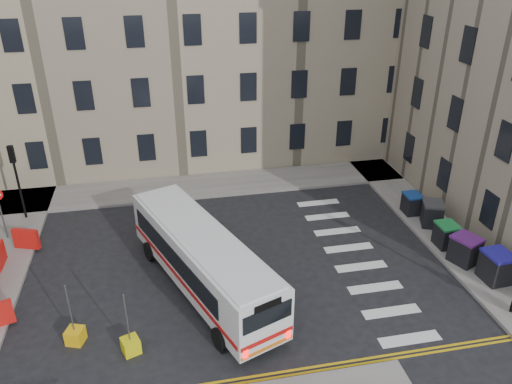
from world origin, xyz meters
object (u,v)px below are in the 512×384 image
object	(u,v)px
wheelie_bin_d	(432,214)
bollard_chevron	(131,346)
wheelie_bin_a	(496,267)
wheelie_bin_c	(446,235)
bollard_yellow	(75,336)
wheelie_bin_e	(412,203)
wheelie_bin_b	(465,250)
bus	(202,258)

from	to	relation	value
wheelie_bin_d	bollard_chevron	xyz separation A→B (m)	(-15.18, -6.02, -0.50)
wheelie_bin_a	bollard_chevron	distance (m)	15.51
bollard_chevron	wheelie_bin_c	bearing A→B (deg)	15.21
wheelie_bin_a	bollard_yellow	distance (m)	17.51
wheelie_bin_e	wheelie_bin_c	bearing A→B (deg)	-88.47
bollard_chevron	wheelie_bin_b	bearing A→B (deg)	9.88
wheelie_bin_c	wheelie_bin_d	distance (m)	2.02
bus	wheelie_bin_d	world-z (taller)	bus
wheelie_bin_b	bollard_chevron	bearing A→B (deg)	167.56
wheelie_bin_b	wheelie_bin_c	distance (m)	1.44
bus	wheelie_bin_b	size ratio (longest dim) A/B	6.68
bollard_yellow	wheelie_bin_c	bearing A→B (deg)	10.44
wheelie_bin_b	bollard_chevron	world-z (taller)	wheelie_bin_b
wheelie_bin_c	bus	bearing A→B (deg)	-176.28
bus	wheelie_bin_b	bearing A→B (deg)	-23.85
wheelie_bin_b	wheelie_bin_d	distance (m)	3.43
wheelie_bin_a	bollard_chevron	bearing A→B (deg)	-179.22
wheelie_bin_b	wheelie_bin_d	bearing A→B (deg)	63.40
bollard_yellow	bollard_chevron	size ratio (longest dim) A/B	1.00
wheelie_bin_b	wheelie_bin_d	world-z (taller)	wheelie_bin_b
wheelie_bin_a	wheelie_bin_c	xyz separation A→B (m)	(-0.63, 2.95, -0.09)
wheelie_bin_d	wheelie_bin_e	size ratio (longest dim) A/B	1.30
bollard_chevron	wheelie_bin_e	bearing A→B (deg)	26.65
wheelie_bin_a	wheelie_bin_b	distance (m)	1.61
wheelie_bin_a	wheelie_bin_e	size ratio (longest dim) A/B	1.23
bollard_yellow	bollard_chevron	xyz separation A→B (m)	(2.03, -0.93, 0.00)
wheelie_bin_d	wheelie_bin_c	bearing A→B (deg)	-78.50
wheelie_bin_d	bollard_chevron	world-z (taller)	wheelie_bin_d
bollard_chevron	bollard_yellow	bearing A→B (deg)	155.47
wheelie_bin_c	wheelie_bin_e	distance (m)	3.38
bus	wheelie_bin_d	bearing A→B (deg)	-7.93
wheelie_bin_a	wheelie_bin_c	distance (m)	3.02
bus	wheelie_bin_c	distance (m)	11.91
bus	wheelie_bin_a	distance (m)	12.68
wheelie_bin_d	bollard_chevron	bearing A→B (deg)	-137.04
bus	bollard_yellow	distance (m)	5.65
wheelie_bin_c	bollard_yellow	xyz separation A→B (m)	(-16.87, -3.11, -0.45)
bus	wheelie_bin_c	size ratio (longest dim) A/B	8.46
bus	wheelie_bin_c	bearing A→B (deg)	-16.95
wheelie_bin_c	wheelie_bin_e	world-z (taller)	wheelie_bin_c
wheelie_bin_d	bollard_chevron	size ratio (longest dim) A/B	2.43
wheelie_bin_d	wheelie_bin_e	world-z (taller)	wheelie_bin_d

